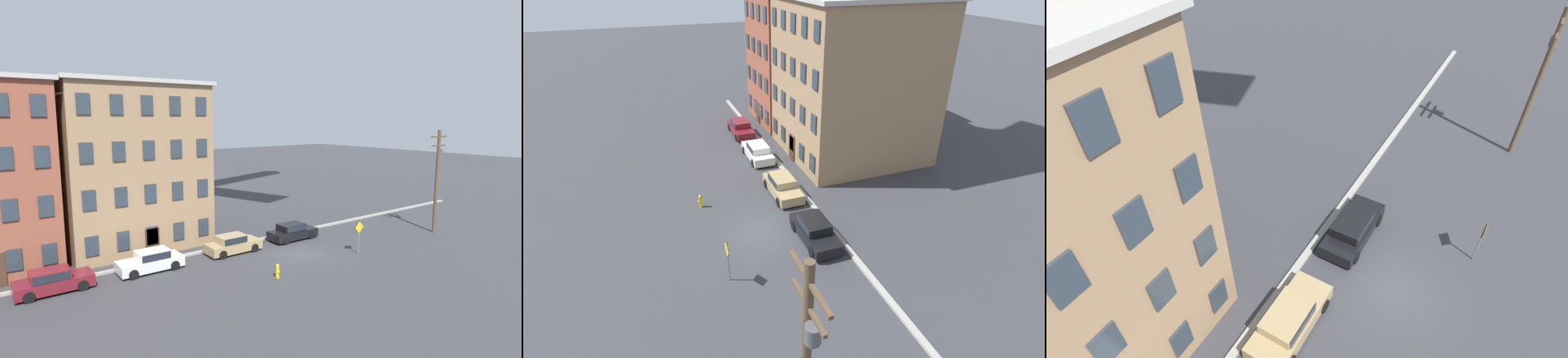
% 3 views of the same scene
% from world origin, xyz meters
% --- Properties ---
extents(ground_plane, '(200.00, 200.00, 0.00)m').
position_xyz_m(ground_plane, '(0.00, 0.00, 0.00)').
color(ground_plane, '#38383D').
extents(kerb_strip, '(56.00, 0.36, 0.16)m').
position_xyz_m(kerb_strip, '(0.00, 4.50, 0.08)').
color(kerb_strip, '#9E998E').
rests_on(kerb_strip, ground_plane).
extents(car_tan, '(4.40, 1.92, 1.43)m').
position_xyz_m(car_tan, '(-4.19, 3.11, 0.75)').
color(car_tan, tan).
rests_on(car_tan, ground_plane).
extents(car_black, '(4.40, 1.92, 1.43)m').
position_xyz_m(car_black, '(1.87, 3.04, 0.75)').
color(car_black, black).
rests_on(car_black, ground_plane).
extents(caution_sign, '(1.03, 0.08, 2.63)m').
position_xyz_m(caution_sign, '(3.61, -2.87, 1.77)').
color(caution_sign, slate).
rests_on(caution_sign, ground_plane).
extents(utility_pole, '(2.40, 0.44, 9.41)m').
position_xyz_m(utility_pole, '(14.05, -2.88, 5.28)').
color(utility_pole, brown).
rests_on(utility_pole, ground_plane).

